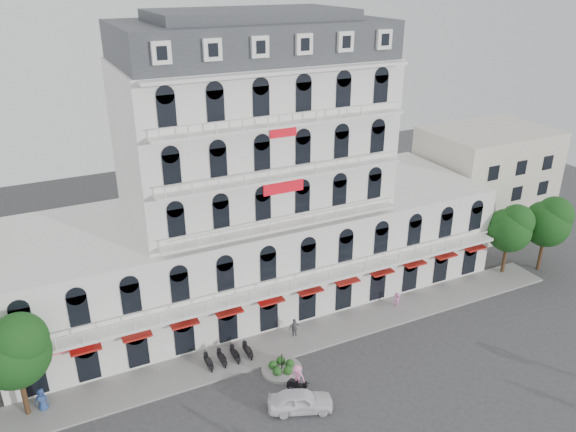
# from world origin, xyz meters

# --- Properties ---
(ground) EXTENTS (120.00, 120.00, 0.00)m
(ground) POSITION_xyz_m (0.00, 0.00, 0.00)
(ground) COLOR #38383A
(ground) RESTS_ON ground
(sidewalk) EXTENTS (53.00, 4.00, 0.16)m
(sidewalk) POSITION_xyz_m (0.00, 9.00, 0.08)
(sidewalk) COLOR gray
(sidewalk) RESTS_ON ground
(main_building) EXTENTS (45.00, 15.00, 25.80)m
(main_building) POSITION_xyz_m (0.00, 18.00, 9.96)
(main_building) COLOR silver
(main_building) RESTS_ON ground
(flank_building_east) EXTENTS (14.00, 10.00, 12.00)m
(flank_building_east) POSITION_xyz_m (30.00, 20.00, 6.00)
(flank_building_east) COLOR beige
(flank_building_east) RESTS_ON ground
(traffic_island) EXTENTS (3.20, 3.20, 1.60)m
(traffic_island) POSITION_xyz_m (-3.00, 6.00, 0.26)
(traffic_island) COLOR gray
(traffic_island) RESTS_ON ground
(parked_scooter_row) EXTENTS (4.40, 1.80, 1.10)m
(parked_scooter_row) POSITION_xyz_m (-6.35, 8.80, 0.00)
(parked_scooter_row) COLOR black
(parked_scooter_row) RESTS_ON ground
(tree_west_inner) EXTENTS (4.76, 4.76, 8.25)m
(tree_west_inner) POSITION_xyz_m (-20.95, 9.48, 5.68)
(tree_west_inner) COLOR #382314
(tree_west_inner) RESTS_ON ground
(tree_east_inner) EXTENTS (4.40, 4.37, 7.57)m
(tree_east_inner) POSITION_xyz_m (24.05, 9.98, 5.21)
(tree_east_inner) COLOR #382314
(tree_east_inner) RESTS_ON ground
(tree_east_outer) EXTENTS (4.65, 4.65, 8.05)m
(tree_east_outer) POSITION_xyz_m (28.05, 8.98, 5.55)
(tree_east_outer) COLOR #382314
(tree_east_outer) RESTS_ON ground
(parked_car) EXTENTS (4.98, 3.39, 1.57)m
(parked_car) POSITION_xyz_m (-3.60, 1.65, 0.79)
(parked_car) COLOR white
(parked_car) RESTS_ON ground
(rider_center) EXTENTS (1.32, 1.38, 2.35)m
(rider_center) POSITION_xyz_m (-2.97, 3.41, 1.26)
(rider_center) COLOR black
(rider_center) RESTS_ON ground
(pedestrian_left) EXTENTS (1.04, 0.79, 1.89)m
(pedestrian_left) POSITION_xyz_m (-20.00, 9.50, 0.95)
(pedestrian_left) COLOR navy
(pedestrian_left) RESTS_ON ground
(pedestrian_mid) EXTENTS (1.08, 0.51, 1.80)m
(pedestrian_mid) POSITION_xyz_m (-0.15, 9.50, 0.90)
(pedestrian_mid) COLOR #5A5B62
(pedestrian_mid) RESTS_ON ground
(pedestrian_right) EXTENTS (1.06, 0.73, 1.51)m
(pedestrian_right) POSITION_xyz_m (10.40, 9.50, 0.75)
(pedestrian_right) COLOR #C769A6
(pedestrian_right) RESTS_ON ground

